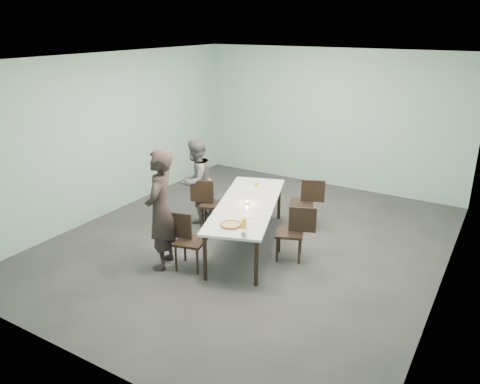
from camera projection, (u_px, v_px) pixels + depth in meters
The scene contains 16 objects.
ground at pixel (250, 241), 7.93m from camera, with size 7.00×7.00×0.00m, color #333335.
room_shell at pixel (251, 123), 7.23m from camera, with size 6.02×7.02×3.01m.
table at pixel (247, 206), 7.57m from camera, with size 1.69×2.75×0.75m.
chair_near_left at pixel (185, 237), 6.95m from camera, with size 0.65×0.51×0.87m.
chair_far_left at pixel (208, 200), 8.36m from camera, with size 0.65×0.55×0.87m.
chair_near_right at pixel (295, 229), 7.20m from camera, with size 0.65×0.54×0.87m.
chair_far_right at pixel (306, 200), 8.39m from camera, with size 0.65×0.55×0.87m.
diner_near at pixel (161, 210), 6.85m from camera, with size 0.67×0.44×1.82m, color black.
diner_far at pixel (196, 181), 8.53m from camera, with size 0.75×0.59×1.55m, color slate.
pizza at pixel (231, 225), 6.70m from camera, with size 0.34×0.34×0.04m.
side_plate at pixel (249, 216), 7.03m from camera, with size 0.18×0.18×0.01m, color white.
beer_glass at pixel (244, 224), 6.60m from camera, with size 0.08×0.08×0.15m, color gold.
water_tumbler at pixel (244, 234), 6.36m from camera, with size 0.08×0.08×0.09m, color silver.
tealight at pixel (247, 203), 7.52m from camera, with size 0.06×0.06×0.05m.
amber_tumbler at pixel (256, 185), 8.26m from camera, with size 0.07×0.07×0.08m, color gold.
menu at pixel (251, 187), 8.25m from camera, with size 0.30×0.22×0.01m, color silver.
Camera 1 is at (3.52, -6.23, 3.52)m, focal length 35.00 mm.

